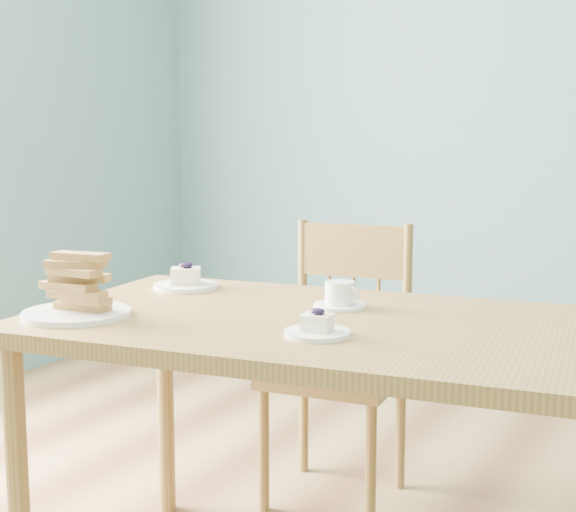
{
  "coord_description": "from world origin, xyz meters",
  "views": [
    {
      "loc": [
        0.46,
        -1.38,
        1.1
      ],
      "look_at": [
        -0.46,
        0.23,
        0.83
      ],
      "focal_mm": 50.0,
      "sensor_mm": 36.0,
      "label": 1
    }
  ],
  "objects_px": {
    "dining_chair": "(339,360)",
    "coffee_cup": "(340,297)",
    "dining_table": "(322,349)",
    "biscotti_plate": "(76,295)",
    "cheesecake_plate_near": "(317,329)",
    "cheesecake_plate_far": "(186,282)"
  },
  "relations": [
    {
      "from": "dining_table",
      "to": "coffee_cup",
      "type": "bearing_deg",
      "value": 90.06
    },
    {
      "from": "dining_chair",
      "to": "cheesecake_plate_near",
      "type": "bearing_deg",
      "value": -73.75
    },
    {
      "from": "dining_table",
      "to": "dining_chair",
      "type": "distance_m",
      "value": 0.67
    },
    {
      "from": "dining_table",
      "to": "coffee_cup",
      "type": "xyz_separation_m",
      "value": [
        -0.02,
        0.13,
        0.1
      ]
    },
    {
      "from": "dining_chair",
      "to": "coffee_cup",
      "type": "distance_m",
      "value": 0.59
    },
    {
      "from": "cheesecake_plate_near",
      "to": "biscotti_plate",
      "type": "height_order",
      "value": "biscotti_plate"
    },
    {
      "from": "dining_table",
      "to": "cheesecake_plate_near",
      "type": "height_order",
      "value": "cheesecake_plate_near"
    },
    {
      "from": "coffee_cup",
      "to": "dining_chair",
      "type": "bearing_deg",
      "value": 130.41
    },
    {
      "from": "coffee_cup",
      "to": "biscotti_plate",
      "type": "distance_m",
      "value": 0.61
    },
    {
      "from": "dining_table",
      "to": "biscotti_plate",
      "type": "bearing_deg",
      "value": -160.41
    },
    {
      "from": "biscotti_plate",
      "to": "cheesecake_plate_near",
      "type": "bearing_deg",
      "value": 11.05
    },
    {
      "from": "dining_chair",
      "to": "cheesecake_plate_far",
      "type": "relative_size",
      "value": 4.87
    },
    {
      "from": "cheesecake_plate_far",
      "to": "biscotti_plate",
      "type": "relative_size",
      "value": 0.71
    },
    {
      "from": "dining_chair",
      "to": "cheesecake_plate_far",
      "type": "distance_m",
      "value": 0.58
    },
    {
      "from": "dining_table",
      "to": "biscotti_plate",
      "type": "height_order",
      "value": "biscotti_plate"
    },
    {
      "from": "dining_chair",
      "to": "coffee_cup",
      "type": "bearing_deg",
      "value": -70.43
    },
    {
      "from": "cheesecake_plate_near",
      "to": "biscotti_plate",
      "type": "bearing_deg",
      "value": -168.95
    },
    {
      "from": "cheesecake_plate_near",
      "to": "coffee_cup",
      "type": "xyz_separation_m",
      "value": [
        -0.08,
        0.27,
        0.01
      ]
    },
    {
      "from": "cheesecake_plate_near",
      "to": "dining_table",
      "type": "bearing_deg",
      "value": 113.78
    },
    {
      "from": "cheesecake_plate_near",
      "to": "biscotti_plate",
      "type": "relative_size",
      "value": 0.56
    },
    {
      "from": "cheesecake_plate_near",
      "to": "cheesecake_plate_far",
      "type": "bearing_deg",
      "value": 152.11
    },
    {
      "from": "coffee_cup",
      "to": "biscotti_plate",
      "type": "xyz_separation_m",
      "value": [
        -0.48,
        -0.38,
        0.02
      ]
    }
  ]
}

